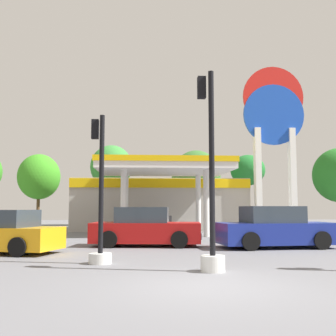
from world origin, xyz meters
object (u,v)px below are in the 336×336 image
Objects in this scene: car_1 at (0,233)px; tree_1 at (39,177)px; car_3 at (146,228)px; car_0 at (275,229)px; tree_3 at (196,177)px; station_pole_sign at (274,126)px; traffic_signal_0 at (100,214)px; traffic_signal_2 at (211,205)px; tree_2 at (111,167)px; tree_4 at (248,171)px.

car_1 is 20.38m from tree_1.
car_0 is at bearing -11.76° from car_3.
car_0 is 20.35m from tree_3.
station_pole_sign is 18.87m from traffic_signal_0.
station_pole_sign reaches higher than traffic_signal_2.
station_pole_sign is 1.57× the size of tree_2.
car_1 is 0.68× the size of tree_3.
tree_4 reaches higher than tree_1.
traffic_signal_0 is at bearing -113.57° from tree_4.
car_3 is at bearing 168.24° from car_0.
tree_4 is (12.29, -0.04, -0.29)m from tree_2.
car_3 is (-5.10, 1.06, -0.02)m from car_0.
station_pole_sign reaches higher than car_0.
car_1 is 5.58m from car_3.
tree_4 is at bearing 6.55° from tree_1.
traffic_signal_2 reaches higher than car_0.
car_3 is 19.86m from tree_3.
tree_1 is 13.37m from tree_3.
traffic_signal_2 is 0.77× the size of tree_3.
traffic_signal_2 is 0.80× the size of tree_4.
car_0 is 1.05× the size of car_1.
tree_1 is (-13.74, 18.52, 3.36)m from car_0.
car_0 is at bearing -108.52° from station_pole_sign.
tree_2 reaches higher than traffic_signal_2.
car_0 is 0.93× the size of traffic_signal_2.
tree_1 reaches higher than traffic_signal_2.
tree_2 is (-2.85, 19.58, 4.45)m from car_3.
station_pole_sign is 2.47× the size of car_1.
car_0 is 0.66× the size of tree_2.
traffic_signal_2 is 27.05m from tree_2.
tree_2 is 1.07× the size of tree_3.
traffic_signal_2 is at bearing -67.27° from tree_1.
tree_4 is at bearing 64.21° from car_3.
tree_3 is at bearing -4.59° from tree_2.
traffic_signal_2 is (6.63, -4.56, 0.96)m from car_1.
tree_3 is (7.49, -0.60, -0.89)m from tree_2.
traffic_signal_0 is at bearing -103.94° from tree_3.
car_1 is at bearing 145.47° from traffic_signal_2.
station_pole_sign is at bearing 56.01° from traffic_signal_0.
tree_4 is (4.34, 20.59, 4.15)m from car_0.
car_3 is 22.09m from tree_4.
car_0 is 23.30m from tree_1.
car_1 is 1.06× the size of traffic_signal_0.
tree_4 is (7.88, 26.41, 3.25)m from traffic_signal_2.
tree_1 is (-3.56, 19.77, 3.42)m from car_1.
traffic_signal_0 is 0.84× the size of traffic_signal_2.
traffic_signal_2 is at bearing -77.25° from car_3.
car_1 is (-10.18, -1.25, -0.06)m from car_0.
car_1 is 26.57m from tree_4.
station_pole_sign reaches higher than car_1.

